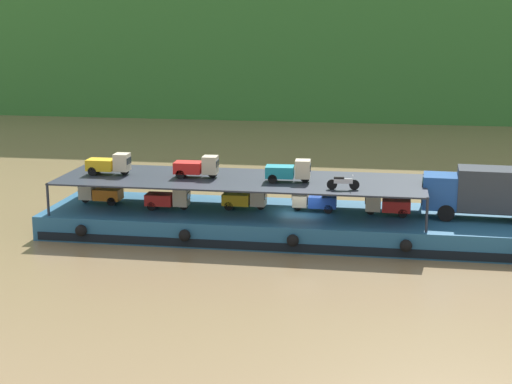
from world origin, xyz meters
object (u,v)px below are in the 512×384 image
(mini_truck_lower_mid, at_px, (245,198))
(mini_truck_lower_fore, at_px, (314,200))
(cargo_barge, at_px, (301,224))
(mini_truck_lower_stern, at_px, (100,193))
(mini_truck_upper_stern, at_px, (109,164))
(mini_truck_lower_bow, at_px, (387,204))
(motorcycle_upper_port, at_px, (343,182))
(mini_truck_lower_aft, at_px, (169,199))
(mini_truck_upper_fore, at_px, (289,171))
(mini_truck_upper_mid, at_px, (197,167))
(covered_lorry, at_px, (485,191))

(mini_truck_lower_mid, xyz_separation_m, mini_truck_lower_fore, (4.27, 0.23, 0.00))
(cargo_barge, xyz_separation_m, mini_truck_lower_stern, (-13.13, 0.32, 1.44))
(mini_truck_upper_stern, bearing_deg, cargo_barge, 0.15)
(mini_truck_lower_fore, height_order, mini_truck_lower_bow, same)
(cargo_barge, distance_m, motorcycle_upper_port, 4.61)
(mini_truck_lower_stern, height_order, mini_truck_upper_stern, mini_truck_upper_stern)
(cargo_barge, height_order, mini_truck_lower_mid, mini_truck_lower_mid)
(mini_truck_lower_mid, bearing_deg, mini_truck_lower_aft, -169.90)
(mini_truck_lower_stern, height_order, motorcycle_upper_port, motorcycle_upper_port)
(mini_truck_lower_aft, distance_m, mini_truck_lower_fore, 9.09)
(mini_truck_lower_stern, xyz_separation_m, mini_truck_lower_bow, (18.38, -0.06, 0.00))
(mini_truck_upper_stern, height_order, mini_truck_upper_fore, same)
(mini_truck_lower_stern, bearing_deg, mini_truck_upper_fore, -3.31)
(mini_truck_lower_fore, height_order, mini_truck_upper_stern, mini_truck_upper_stern)
(cargo_barge, xyz_separation_m, mini_truck_lower_aft, (-8.31, -0.50, 1.44))
(cargo_barge, height_order, mini_truck_lower_stern, mini_truck_lower_stern)
(mini_truck_upper_mid, bearing_deg, mini_truck_lower_mid, 6.95)
(covered_lorry, distance_m, mini_truck_upper_fore, 11.75)
(mini_truck_upper_fore, bearing_deg, mini_truck_lower_stern, 176.69)
(cargo_barge, height_order, mini_truck_lower_fore, mini_truck_lower_fore)
(covered_lorry, bearing_deg, mini_truck_lower_aft, -177.67)
(mini_truck_lower_bow, relative_size, motorcycle_upper_port, 1.45)
(mini_truck_lower_stern, distance_m, mini_truck_upper_stern, 2.20)
(mini_truck_upper_fore, relative_size, motorcycle_upper_port, 1.47)
(cargo_barge, distance_m, mini_truck_lower_aft, 8.44)
(mini_truck_lower_bow, bearing_deg, mini_truck_lower_stern, 179.81)
(mini_truck_lower_mid, height_order, mini_truck_upper_stern, mini_truck_upper_stern)
(mini_truck_lower_fore, relative_size, mini_truck_lower_bow, 1.00)
(mini_truck_lower_aft, xyz_separation_m, mini_truck_upper_stern, (-3.97, 0.46, 2.00))
(cargo_barge, relative_size, mini_truck_upper_fore, 11.42)
(cargo_barge, height_order, mini_truck_upper_stern, mini_truck_upper_stern)
(mini_truck_lower_mid, bearing_deg, mini_truck_lower_fore, 3.02)
(cargo_barge, distance_m, mini_truck_lower_bow, 5.45)
(mini_truck_lower_bow, bearing_deg, mini_truck_lower_mid, 179.39)
(mini_truck_upper_mid, bearing_deg, mini_truck_lower_stern, 177.11)
(mini_truck_lower_mid, height_order, mini_truck_lower_bow, same)
(mini_truck_lower_fore, xyz_separation_m, mini_truck_upper_stern, (-13.00, -0.61, 2.00))
(cargo_barge, relative_size, mini_truck_lower_stern, 11.64)
(mini_truck_lower_stern, bearing_deg, mini_truck_lower_aft, -9.56)
(covered_lorry, distance_m, mini_truck_upper_mid, 17.55)
(mini_truck_lower_stern, height_order, mini_truck_lower_fore, same)
(covered_lorry, height_order, mini_truck_upper_mid, mini_truck_upper_mid)
(mini_truck_upper_fore, bearing_deg, mini_truck_upper_mid, 176.22)
(covered_lorry, height_order, mini_truck_upper_stern, mini_truck_upper_stern)
(mini_truck_lower_stern, xyz_separation_m, mini_truck_upper_mid, (6.59, -0.33, 2.00))
(cargo_barge, distance_m, mini_truck_lower_mid, 3.85)
(mini_truck_lower_stern, height_order, mini_truck_upper_mid, mini_truck_upper_mid)
(mini_truck_lower_stern, relative_size, mini_truck_lower_mid, 1.00)
(mini_truck_lower_mid, bearing_deg, mini_truck_upper_stern, -177.49)
(mini_truck_lower_aft, relative_size, mini_truck_upper_mid, 0.99)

